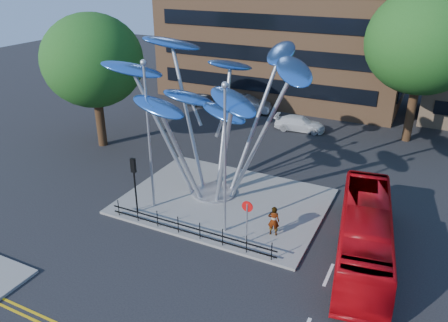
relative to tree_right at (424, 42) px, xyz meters
The scene contains 15 objects.
ground 24.75m from the tree_right, 109.98° to the right, with size 120.00×120.00×0.00m, color black.
traffic_island 20.01m from the tree_right, 119.36° to the right, with size 12.00×9.00×0.15m, color slate.
tree_right is the anchor object (origin of this frame).
tree_left 25.09m from the tree_right, 151.39° to the right, with size 7.60×7.60×10.32m.
leaf_sculpture 18.37m from the tree_right, 123.31° to the right, with size 12.72×9.54×9.51m.
street_lamp_left 22.49m from the tree_right, 124.05° to the right, with size 0.36×0.36×8.80m.
street_lamp_right 20.64m from the tree_right, 111.54° to the right, with size 0.36×0.36×8.30m.
traffic_light_island 24.06m from the tree_right, 123.69° to the right, with size 0.28×0.18×3.42m.
no_entry_sign_island 21.31m from the tree_right, 107.12° to the right, with size 0.60×0.10×2.45m.
pedestrian_railing_front 23.43m from the tree_right, 113.91° to the right, with size 10.00×0.06×1.00m.
red_bus 19.12m from the tree_right, 91.24° to the right, with size 2.35×10.05×2.80m, color #B2080F.
pedestrian 20.13m from the tree_right, 105.37° to the right, with size 0.62×0.41×1.71m, color gray.
parked_car_left 20.86m from the tree_right, behind, with size 1.57×3.89×1.33m, color #414448.
parked_car_mid 16.68m from the tree_right, behind, with size 1.72×4.93×1.62m, color #B3B5BB.
parked_car_right 11.53m from the tree_right, 168.98° to the right, with size 1.79×4.40×1.28m, color silver.
Camera 1 is at (9.41, -15.10, 13.54)m, focal length 35.00 mm.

